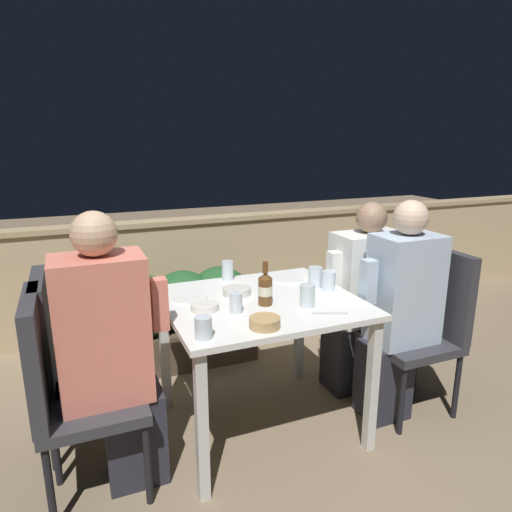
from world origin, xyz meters
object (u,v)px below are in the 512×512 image
Objects in this scene: beer_bottle at (265,288)px; person_coral_top at (112,354)px; chair_left_far at (67,354)px; person_blue_shirt at (398,310)px; chair_right_far at (389,299)px; person_white_polo at (362,298)px; chair_left_near at (64,382)px; potted_plant at (364,290)px; chair_right_near at (426,317)px.

person_coral_top is at bearing -175.60° from beer_bottle.
chair_left_far is 1.02m from beer_bottle.
chair_right_far is (0.21, 0.33, -0.07)m from person_blue_shirt.
person_white_polo reaches higher than chair_right_far.
person_white_polo is 0.84m from beer_bottle.
chair_left_near is 1.77m from person_white_polo.
person_coral_top reaches higher than person_blue_shirt.
chair_left_far is 0.76× the size of person_blue_shirt.
chair_right_far is 0.44m from potted_plant.
person_coral_top is 5.74× the size of beer_bottle.
chair_right_far is 1.05m from beer_bottle.
potted_plant is at bearing 81.69° from chair_right_near.
potted_plant is at bearing 31.03° from beer_bottle.
chair_left_near is 1.98m from chair_right_far.
chair_left_near and chair_right_far have the same top height.
chair_right_far reaches higher than potted_plant.
chair_left_near is 1.00× the size of chair_right_far.
chair_right_near is (1.75, -0.03, -0.09)m from person_coral_top.
chair_right_near is at bearing -5.20° from beer_bottle.
chair_right_far is (-0.00, 0.33, 0.00)m from chair_right_near.
person_blue_shirt is at bearing -6.59° from beer_bottle.
beer_bottle is (-0.98, -0.24, 0.28)m from chair_right_far.
chair_left_near is at bearing -160.84° from potted_plant.
person_white_polo is (1.74, 0.30, 0.04)m from chair_left_near.
chair_left_near is at bearing -170.18° from person_white_polo.
beer_bottle is at bearing -166.12° from chair_right_far.
person_blue_shirt is 0.83m from potted_plant.
chair_right_far is at bearing 0.00° from person_white_polo.
chair_left_far is 1.97m from chair_right_near.
person_white_polo is 0.54m from potted_plant.
chair_right_near is at bearing -98.31° from potted_plant.
potted_plant is (0.11, 0.75, -0.08)m from chair_right_near.
person_coral_top is at bearing 178.98° from chair_right_near.
chair_right_far is at bearing 9.80° from person_coral_top.
chair_left_near is 1.01m from beer_bottle.
person_blue_shirt reaches higher than chair_left_far.
person_white_polo is (1.73, 0.02, 0.04)m from chair_left_far.
person_coral_top is 0.35m from chair_left_far.
person_blue_shirt is (1.54, -0.03, -0.02)m from person_coral_top.
chair_left_far is 1.00× the size of chair_right_far.
potted_plant is at bearing 66.93° from person_blue_shirt.
potted_plant is (2.05, 0.44, -0.08)m from chair_left_far.
chair_left_near is 4.27× the size of beer_bottle.
chair_left_near is 1.75m from person_blue_shirt.
chair_left_far is 1.00× the size of chair_right_near.
person_coral_top reaches higher than chair_right_near.
person_coral_top is 1.75m from chair_right_near.
chair_right_near is at bearing -1.02° from person_coral_top.
chair_left_near is 1.24× the size of potted_plant.
chair_left_near reaches higher than potted_plant.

